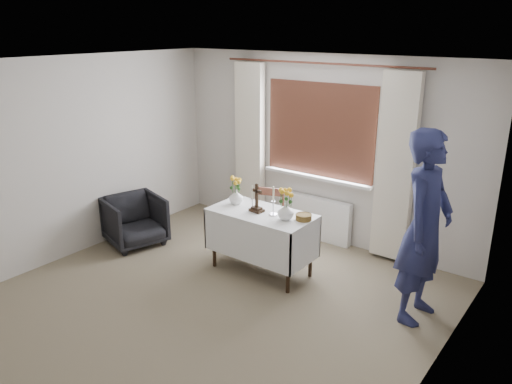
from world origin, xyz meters
TOP-DOWN VIEW (x-y plane):
  - ground at (0.00, 0.00)m, footprint 5.00×5.00m
  - altar_table at (0.01, 1.18)m, footprint 1.24×0.64m
  - wooden_chair at (-0.17, 1.50)m, footprint 0.53×0.53m
  - armchair at (-1.83, 0.80)m, footprint 0.91×0.89m
  - person at (1.84, 1.34)m, footprint 0.50×0.73m
  - radiator at (0.00, 2.42)m, footprint 1.10×0.10m
  - wooden_cross at (-0.05, 1.16)m, footprint 0.17×0.13m
  - candlestick_left at (-0.11, 1.16)m, footprint 0.10×0.10m
  - candlestick_right at (0.16, 1.19)m, footprint 0.12×0.12m
  - flower_vase_left at (-0.41, 1.22)m, footprint 0.21×0.21m
  - flower_vase_right at (0.35, 1.16)m, footprint 0.19×0.19m
  - wicker_basket at (0.53, 1.26)m, footprint 0.23×0.23m

SIDE VIEW (x-z plane):
  - ground at x=0.00m, z-range 0.00..0.00m
  - radiator at x=0.00m, z-range 0.00..0.60m
  - armchair at x=-1.83m, z-range 0.00..0.67m
  - altar_table at x=0.01m, z-range 0.00..0.76m
  - wooden_chair at x=-0.17m, z-range 0.00..0.89m
  - wicker_basket at x=0.53m, z-range 0.76..0.83m
  - flower_vase_left at x=-0.41m, z-range 0.76..0.94m
  - flower_vase_right at x=0.35m, z-range 0.76..0.96m
  - candlestick_left at x=-0.11m, z-range 0.76..1.07m
  - wooden_cross at x=-0.05m, z-range 0.76..1.10m
  - candlestick_right at x=0.16m, z-range 0.76..1.11m
  - person at x=1.84m, z-range 0.00..1.94m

